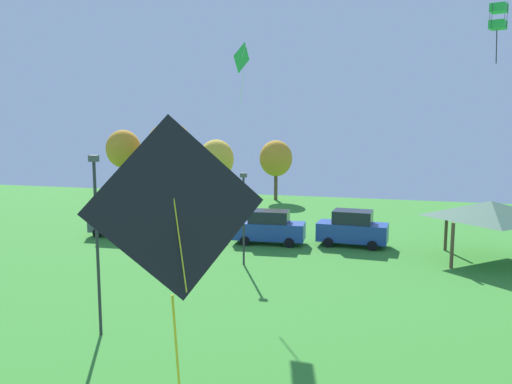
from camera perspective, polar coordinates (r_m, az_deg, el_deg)
kite_flying_1 at (r=33.03m, az=24.15°, el=16.49°), size 1.04×1.06×3.13m
kite_flying_5 at (r=30.69m, az=-1.52°, el=13.66°), size 0.52×1.66×3.41m
kite_flying_6 at (r=10.07m, az=-8.46°, el=-2.44°), size 2.85×1.98×6.89m
parked_car_leftmost at (r=39.83m, az=-14.16°, el=-2.72°), size 4.17×2.22×2.55m
parked_car_second_from_left at (r=37.74m, az=-6.73°, el=-3.20°), size 4.33×2.52×2.42m
parked_car_third_from_left at (r=36.21m, az=1.37°, el=-3.74°), size 4.85×2.17×2.26m
parked_car_rightmost_in_row at (r=36.18m, az=10.11°, el=-3.80°), size 4.64×2.26×2.36m
park_pavilion at (r=34.35m, az=23.48°, el=-1.73°), size 5.75×5.41×3.60m
light_post_2 at (r=30.77m, az=-1.31°, el=-2.19°), size 0.36×0.20×5.31m
light_post_3 at (r=21.61m, az=-16.40°, el=-4.53°), size 0.36×0.20×7.04m
treeline_tree_0 at (r=63.32m, az=-13.78°, el=4.41°), size 3.91×3.91×6.92m
treeline_tree_1 at (r=60.26m, az=-9.05°, el=4.60°), size 5.15×5.15×7.84m
treeline_tree_2 at (r=56.53m, az=-4.21°, el=3.46°), size 3.67×3.67×6.06m
treeline_tree_3 at (r=54.73m, az=2.11°, el=3.54°), size 3.30×3.30×6.06m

